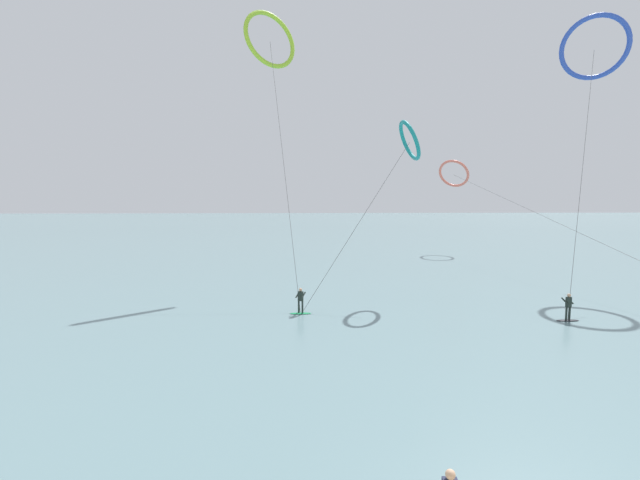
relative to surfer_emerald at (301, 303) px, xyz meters
The scene contains 7 objects.
sea_water 80.69m from the surfer_emerald, 89.23° to the left, with size 400.00×200.00×0.08m, color slate.
surfer_emerald is the anchor object (origin of this frame).
surfer_charcoal 16.49m from the surfer_emerald, ahead, with size 1.40×0.65×1.70m.
kite_lime 24.89m from the surfer_emerald, 101.72° to the left, with size 5.33×15.33×24.50m.
kite_teal 15.12m from the surfer_emerald, 34.96° to the left, with size 9.23×7.55×13.53m.
kite_cobalt 34.44m from the surfer_emerald, 22.57° to the left, with size 12.47×15.48×23.44m.
kite_coral 38.98m from the surfer_emerald, 55.85° to the left, with size 5.02×47.20×12.80m.
Camera 1 is at (-0.95, 0.75, 7.58)m, focal length 23.61 mm.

